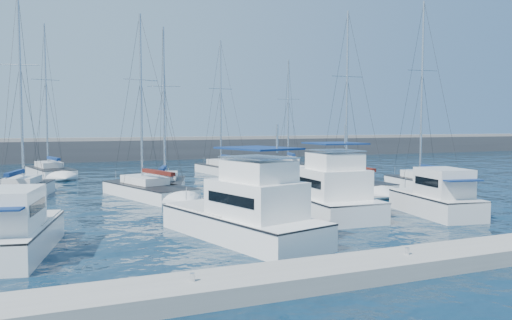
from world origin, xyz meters
name	(u,v)px	position (x,y,z in m)	size (l,w,h in m)	color
ground	(277,218)	(0.00, 0.00, 0.00)	(220.00, 220.00, 0.00)	black
breakwater	(132,153)	(0.00, 52.00, 1.05)	(160.00, 6.00, 4.45)	#424244
dock	(407,263)	(0.00, -11.00, 0.30)	(40.00, 2.20, 0.60)	gray
dock_cleat_near_port	(192,277)	(-8.00, -11.00, 0.72)	(0.16, 0.16, 0.25)	silver
dock_cleat_centre	(407,251)	(0.00, -11.00, 0.72)	(0.16, 0.16, 0.25)	silver
motor_yacht_port_outer	(11,233)	(-13.34, -3.22, 0.94)	(4.09, 7.21, 3.20)	white
motor_yacht_port_inner	(246,215)	(-3.55, -4.19, 1.13)	(5.63, 9.67, 4.69)	white
motor_yacht_stbd_inner	(327,196)	(3.03, -0.38, 1.13)	(3.98, 8.16, 4.69)	white
motor_yacht_stbd_outer	(438,200)	(9.02, -2.80, 0.94)	(3.58, 6.47, 3.20)	silver
sailboat_mid_a	(21,191)	(-13.74, 14.22, 0.54)	(4.77, 8.11, 15.43)	white
sailboat_mid_b	(148,191)	(-5.20, 11.09, 0.50)	(5.67, 9.63, 13.68)	white
sailboat_mid_c	(164,186)	(-3.49, 13.48, 0.52)	(4.84, 7.33, 13.29)	white
sailboat_mid_d	(351,185)	(10.30, 8.15, 0.52)	(3.49, 8.28, 14.64)	silver
sailboat_mid_e	(425,184)	(16.18, 6.36, 0.54)	(4.06, 8.16, 15.55)	white
sailboat_back_a	(50,172)	(-11.69, 29.53, 0.53)	(4.97, 9.00, 15.89)	white
sailboat_back_b	(224,169)	(5.64, 25.35, 0.51)	(4.32, 9.26, 14.71)	silver
sailboat_back_c	(289,166)	(14.12, 26.76, 0.51)	(5.13, 8.31, 13.26)	white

